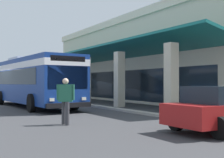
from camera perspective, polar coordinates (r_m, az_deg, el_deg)
The scene contains 6 objects.
ground at distance 24.73m, azimuth 0.10°, elevation -4.43°, with size 120.00×120.00×0.00m, color #38383A.
curb_strip at distance 23.59m, azimuth -8.03°, elevation -4.45°, with size 30.37×0.50×0.12m, color #9E998E.
plaza_building at distance 28.70m, azimuth 10.06°, elevation 3.31°, with size 25.61×14.11×7.22m.
transit_bus at distance 20.46m, azimuth -15.10°, elevation 0.03°, with size 11.34×3.25×3.34m.
pedestrian at distance 11.33m, azimuth -8.92°, elevation -3.68°, with size 0.49×0.55×1.76m.
potted_palm at distance 27.95m, azimuth -9.10°, elevation -2.41°, with size 1.72×1.82×3.24m.
Camera 1 is at (21.24, -4.56, 1.57)m, focal length 47.65 mm.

